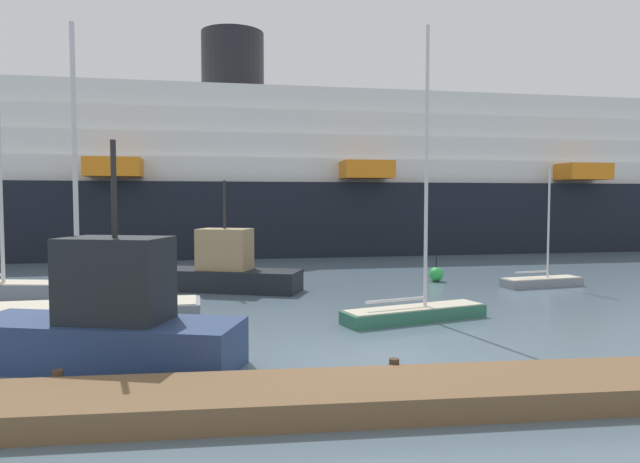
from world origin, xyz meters
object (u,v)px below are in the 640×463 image
Objects in this scene: sailboat_0 at (415,306)px; channel_buoy_0 at (436,274)px; fishing_boat_0 at (108,323)px; sailboat_3 at (542,281)px; cruise_ship at (439,183)px; sailboat_2 at (96,311)px; fishing_boat_1 at (229,269)px.

sailboat_0 is 7.00× the size of channel_buoy_0.
sailboat_3 is at bearing 48.71° from fishing_boat_0.
fishing_boat_0 reaches higher than channel_buoy_0.
sailboat_0 is 0.10× the size of cruise_ship.
channel_buoy_0 is at bearing -154.32° from sailboat_2.
sailboat_3 is 24.32m from cruise_ship.
sailboat_2 reaches higher than fishing_boat_1.
sailboat_2 reaches higher than sailboat_3.
sailboat_2 is 0.10× the size of cruise_ship.
channel_buoy_0 is (13.62, 14.27, -0.80)m from fishing_boat_0.
sailboat_2 is 6.82× the size of channel_buoy_0.
cruise_ship reaches higher than channel_buoy_0.
cruise_ship reaches higher than sailboat_0.
sailboat_3 reaches higher than channel_buoy_0.
sailboat_3 is (8.66, 7.12, -0.21)m from sailboat_0.
sailboat_3 is 0.86× the size of fishing_boat_1.
sailboat_0 reaches higher than channel_buoy_0.
channel_buoy_0 is (10.91, 1.79, -0.65)m from fishing_boat_1.
sailboat_0 is at bearing 151.31° from fishing_boat_1.
fishing_boat_0 is 4.96× the size of channel_buoy_0.
fishing_boat_0 is 19.75m from channel_buoy_0.
sailboat_2 is 5.39m from fishing_boat_0.
cruise_ship reaches higher than sailboat_3.
sailboat_3 is 3.91× the size of channel_buoy_0.
channel_buoy_0 is at bearing -112.60° from cruise_ship.
sailboat_0 is at bearing 172.90° from sailboat_2.
cruise_ship is (18.07, 22.95, 4.83)m from fishing_boat_1.
sailboat_3 is at bearing -26.92° from channel_buoy_0.
fishing_boat_1 is at bearing 166.83° from sailboat_3.
fishing_boat_0 is (-9.69, -4.76, 0.68)m from sailboat_0.
channel_buoy_0 is at bearing 49.55° from sailboat_0.
sailboat_0 is at bearing -151.52° from sailboat_3.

